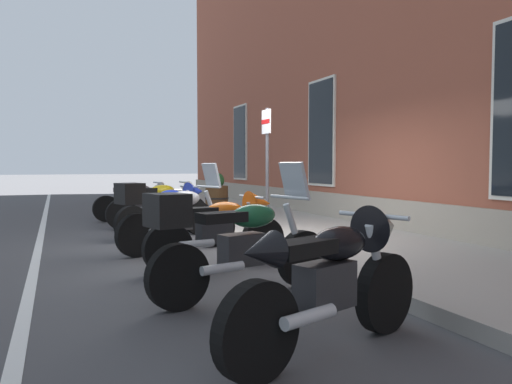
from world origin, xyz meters
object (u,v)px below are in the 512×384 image
at_px(motorcycle_blue_sport, 170,208).
at_px(motorcycle_black_sport, 337,274).
at_px(motorcycle_green_touring, 236,242).
at_px(barrel_planter, 217,194).
at_px(parking_sign, 267,150).
at_px(motorcycle_yellow_naked, 159,205).
at_px(motorcycle_orange_sport, 223,226).
at_px(motorcycle_silver_touring, 173,215).
at_px(motorcycle_grey_naked, 137,201).

bearing_deg(motorcycle_blue_sport, motorcycle_black_sport, -1.00).
relative_size(motorcycle_green_touring, barrel_planter, 2.14).
xyz_separation_m(parking_sign, barrel_planter, (-3.91, 0.26, -1.03)).
xyz_separation_m(motorcycle_blue_sport, parking_sign, (0.55, 1.70, 1.05)).
height_order(motorcycle_yellow_naked, motorcycle_blue_sport, motorcycle_blue_sport).
relative_size(motorcycle_blue_sport, barrel_planter, 1.99).
bearing_deg(motorcycle_green_touring, motorcycle_orange_sport, 166.40).
bearing_deg(motorcycle_silver_touring, motorcycle_orange_sport, 14.50).
relative_size(motorcycle_grey_naked, motorcycle_orange_sport, 1.03).
bearing_deg(barrel_planter, motorcycle_yellow_naked, -45.46).
distance_m(motorcycle_grey_naked, motorcycle_silver_touring, 4.73).
bearing_deg(motorcycle_black_sport, parking_sign, 161.69).
bearing_deg(parking_sign, barrel_planter, 176.25).
bearing_deg(parking_sign, motorcycle_grey_naked, -153.74).
xyz_separation_m(motorcycle_black_sport, parking_sign, (-5.46, 1.81, 1.04)).
bearing_deg(motorcycle_orange_sport, motorcycle_yellow_naked, 179.56).
bearing_deg(motorcycle_blue_sport, motorcycle_yellow_naked, 176.42).
xyz_separation_m(motorcycle_yellow_naked, motorcycle_green_touring, (5.96, -0.40, 0.08)).
bearing_deg(motorcycle_grey_naked, motorcycle_green_touring, -1.36).
height_order(motorcycle_grey_naked, motorcycle_green_touring, motorcycle_green_touring).
distance_m(motorcycle_black_sport, barrel_planter, 9.60).
height_order(motorcycle_grey_naked, motorcycle_silver_touring, motorcycle_silver_touring).
xyz_separation_m(motorcycle_green_touring, barrel_planter, (-7.80, 2.26, 0.00)).
distance_m(motorcycle_orange_sport, motorcycle_black_sport, 3.08).
bearing_deg(motorcycle_black_sport, motorcycle_grey_naked, -179.89).
height_order(motorcycle_green_touring, barrel_planter, motorcycle_green_touring).
xyz_separation_m(motorcycle_silver_touring, barrel_planter, (-4.94, 2.25, 0.00)).
distance_m(motorcycle_green_touring, motorcycle_black_sport, 1.59).
bearing_deg(motorcycle_silver_touring, motorcycle_yellow_naked, 172.92).
distance_m(motorcycle_silver_touring, motorcycle_orange_sport, 1.40).
distance_m(motorcycle_silver_touring, parking_sign, 2.47).
height_order(motorcycle_silver_touring, motorcycle_black_sport, motorcycle_silver_touring).
xyz_separation_m(motorcycle_silver_touring, motorcycle_green_touring, (2.86, -0.01, 0.00)).
bearing_deg(barrel_planter, motorcycle_orange_sport, -16.78).
bearing_deg(barrel_planter, motorcycle_black_sport, -12.42).
xyz_separation_m(motorcycle_grey_naked, barrel_planter, (-0.21, 2.08, 0.10)).
distance_m(motorcycle_blue_sport, motorcycle_black_sport, 6.02).
relative_size(motorcycle_yellow_naked, motorcycle_green_touring, 1.04).
relative_size(motorcycle_blue_sport, motorcycle_black_sport, 1.01).
bearing_deg(motorcycle_yellow_naked, barrel_planter, 134.54).
height_order(motorcycle_green_touring, parking_sign, parking_sign).
xyz_separation_m(motorcycle_yellow_naked, motorcycle_orange_sport, (4.46, -0.03, 0.06)).
xyz_separation_m(motorcycle_orange_sport, motorcycle_black_sport, (3.08, -0.17, 0.02)).
xyz_separation_m(motorcycle_blue_sport, motorcycle_silver_touring, (1.58, -0.29, 0.02)).
distance_m(motorcycle_silver_touring, barrel_planter, 5.42).
xyz_separation_m(motorcycle_blue_sport, barrel_planter, (-3.35, 1.96, 0.02)).
relative_size(motorcycle_silver_touring, motorcycle_orange_sport, 1.01).
distance_m(motorcycle_grey_naked, parking_sign, 4.28).
distance_m(motorcycle_grey_naked, barrel_planter, 2.09).
distance_m(motorcycle_yellow_naked, motorcycle_green_touring, 5.98).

